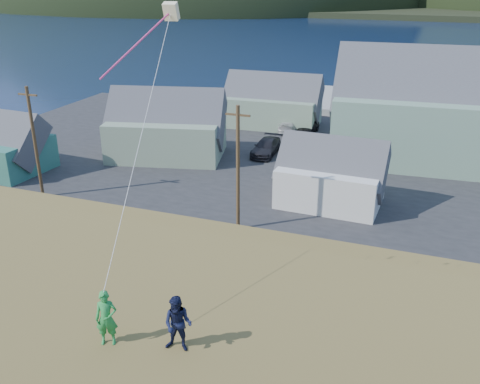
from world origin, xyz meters
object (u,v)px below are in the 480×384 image
at_px(shed_palegreen_far, 272,102).
at_px(kite_flyer_green, 106,318).
at_px(shed_white, 331,175).
at_px(wharf, 320,99).
at_px(kite_flyer_navy, 178,324).
at_px(shed_palegreen_near, 166,127).

bearing_deg(shed_palegreen_far, kite_flyer_green, -80.57).
distance_m(shed_white, shed_palegreen_far, 21.84).
relative_size(shed_palegreen_far, kite_flyer_green, 7.06).
bearing_deg(shed_palegreen_far, wharf, 76.34).
distance_m(shed_palegreen_far, kite_flyer_navy, 47.44).
distance_m(shed_palegreen_near, shed_palegreen_far, 14.83).
height_order(shed_white, shed_palegreen_far, shed_palegreen_far).
bearing_deg(shed_white, shed_palegreen_far, 120.12).
bearing_deg(wharf, kite_flyer_navy, -81.45).
relative_size(shed_palegreen_near, shed_white, 1.49).
distance_m(shed_palegreen_near, kite_flyer_green, 36.43).
bearing_deg(kite_flyer_navy, shed_palegreen_near, 111.36).
distance_m(shed_palegreen_near, shed_white, 17.21).
relative_size(wharf, kite_flyer_navy, 17.06).
xyz_separation_m(wharf, shed_white, (7.74, -32.20, 1.91)).
bearing_deg(shed_palegreen_far, shed_white, -64.11).
xyz_separation_m(shed_palegreen_near, kite_flyer_green, (15.54, -32.55, 5.09)).
bearing_deg(shed_white, kite_flyer_green, -89.61).
bearing_deg(shed_white, wharf, 105.40).
height_order(shed_palegreen_far, kite_flyer_green, kite_flyer_green).
height_order(wharf, shed_palegreen_near, shed_palegreen_near).
bearing_deg(kite_flyer_navy, shed_palegreen_far, 97.04).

